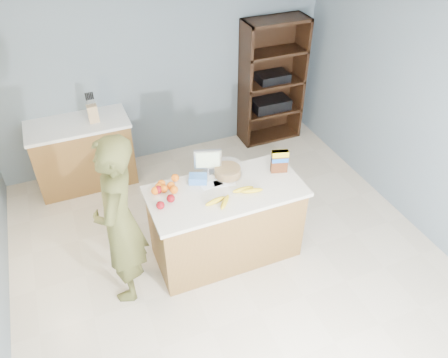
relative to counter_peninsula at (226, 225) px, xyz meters
name	(u,v)px	position (x,y,z in m)	size (l,w,h in m)	color
floor	(236,271)	(0.00, -0.30, -0.42)	(4.50, 5.00, 0.02)	beige
walls	(240,141)	(0.00, -0.30, 1.24)	(4.52, 5.02, 2.51)	slate
counter_peninsula	(226,225)	(0.00, 0.00, 0.00)	(1.56, 0.76, 0.90)	brown
back_cabinet	(83,153)	(-1.20, 1.90, 0.04)	(1.24, 0.62, 0.90)	brown
shelving_unit	(270,83)	(1.55, 2.05, 0.45)	(0.90, 0.40, 1.80)	black
person	(120,222)	(-1.07, -0.06, 0.48)	(0.65, 0.43, 1.79)	#464720
knife_block	(93,113)	(-0.99, 1.85, 0.60)	(0.12, 0.10, 0.31)	tan
envelopes	(218,184)	(-0.04, 0.12, 0.49)	(0.36, 0.17, 0.00)	white
bananas	(234,196)	(0.03, -0.14, 0.51)	(0.62, 0.24, 0.05)	yellow
apples	(163,198)	(-0.62, 0.07, 0.53)	(0.20, 0.31, 0.08)	maroon
oranges	(166,186)	(-0.55, 0.24, 0.52)	(0.32, 0.26, 0.08)	orange
blue_carton	(198,179)	(-0.21, 0.22, 0.52)	(0.18, 0.12, 0.08)	blue
salad_bowl	(228,171)	(0.11, 0.22, 0.54)	(0.30, 0.30, 0.13)	#267219
tv	(208,160)	(-0.06, 0.33, 0.64)	(0.28, 0.12, 0.28)	silver
cereal_box	(280,160)	(0.63, 0.07, 0.63)	(0.18, 0.11, 0.26)	#592B14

